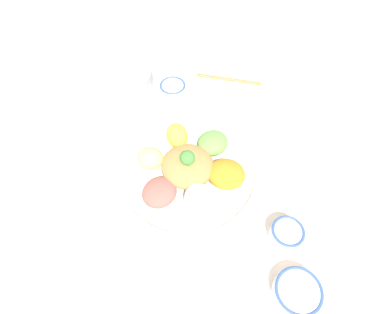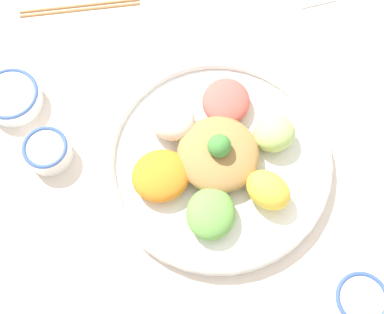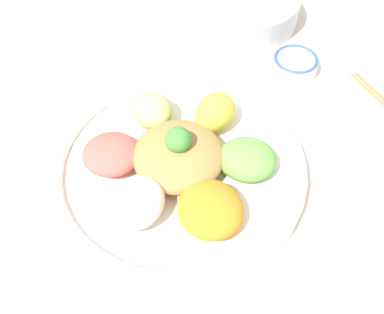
{
  "view_description": "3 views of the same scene",
  "coord_description": "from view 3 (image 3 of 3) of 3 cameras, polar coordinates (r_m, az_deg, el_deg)",
  "views": [
    {
      "loc": [
        -0.38,
        0.3,
        0.77
      ],
      "look_at": [
        -0.01,
        -0.0,
        0.06
      ],
      "focal_mm": 30.0,
      "sensor_mm": 36.0,
      "label": 1
    },
    {
      "loc": [
        0.04,
        -0.31,
        0.9
      ],
      "look_at": [
        -0.06,
        -0.0,
        0.05
      ],
      "focal_mm": 50.0,
      "sensor_mm": 36.0,
      "label": 2
    },
    {
      "loc": [
        -0.43,
        -0.09,
        0.59
      ],
      "look_at": [
        -0.03,
        -0.01,
        0.07
      ],
      "focal_mm": 42.0,
      "sensor_mm": 36.0,
      "label": 3
    }
  ],
  "objects": [
    {
      "name": "sauce_bowl_red",
      "position": [
        0.9,
        12.95,
        11.48
      ],
      "size": [
        0.09,
        0.09,
        0.03
      ],
      "color": "white",
      "rests_on": "ground_plane"
    },
    {
      "name": "side_serving_bowl",
      "position": [
        1.0,
        6.92,
        18.41
      ],
      "size": [
        0.22,
        0.22,
        0.06
      ],
      "color": "#A8B2BC",
      "rests_on": "ground_plane"
    },
    {
      "name": "salad_platter",
      "position": [
        0.7,
        -1.65,
        -0.94
      ],
      "size": [
        0.4,
        0.4,
        0.1
      ],
      "color": "white",
      "rests_on": "ground_plane"
    },
    {
      "name": "ground_plane",
      "position": [
        0.73,
        -0.02,
        -1.21
      ],
      "size": [
        2.4,
        2.4,
        0.0
      ],
      "primitive_type": "plane",
      "color": "silver"
    }
  ]
}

